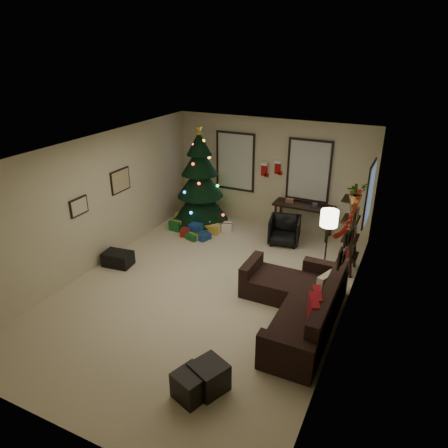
# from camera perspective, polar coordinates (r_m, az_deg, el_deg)

# --- Properties ---
(floor) EXTENTS (7.00, 7.00, 0.00)m
(floor) POSITION_cam_1_polar(r_m,az_deg,el_deg) (8.02, -2.53, -8.99)
(floor) COLOR beige
(floor) RESTS_ON ground
(ceiling) EXTENTS (7.00, 7.00, 0.00)m
(ceiling) POSITION_cam_1_polar(r_m,az_deg,el_deg) (6.94, -2.93, 10.10)
(ceiling) COLOR white
(ceiling) RESTS_ON floor
(wall_back) EXTENTS (5.00, 0.00, 5.00)m
(wall_back) POSITION_cam_1_polar(r_m,az_deg,el_deg) (10.40, 6.46, 6.93)
(wall_back) COLOR beige
(wall_back) RESTS_ON floor
(wall_front) EXTENTS (5.00, 0.00, 5.00)m
(wall_front) POSITION_cam_1_polar(r_m,az_deg,el_deg) (5.02, -22.54, -14.90)
(wall_front) COLOR beige
(wall_front) RESTS_ON floor
(wall_left) EXTENTS (0.00, 7.00, 7.00)m
(wall_left) POSITION_cam_1_polar(r_m,az_deg,el_deg) (8.76, -17.31, 2.73)
(wall_left) COLOR beige
(wall_left) RESTS_ON floor
(wall_right) EXTENTS (0.00, 7.00, 7.00)m
(wall_right) POSITION_cam_1_polar(r_m,az_deg,el_deg) (6.68, 16.63, -3.89)
(wall_right) COLOR beige
(wall_right) RESTS_ON floor
(window_back_left) EXTENTS (1.05, 0.06, 1.50)m
(window_back_left) POSITION_cam_1_polar(r_m,az_deg,el_deg) (10.65, 1.58, 8.60)
(window_back_left) COLOR #728CB2
(window_back_left) RESTS_ON wall_back
(window_back_right) EXTENTS (1.05, 0.06, 1.50)m
(window_back_right) POSITION_cam_1_polar(r_m,az_deg,el_deg) (10.06, 11.59, 7.20)
(window_back_right) COLOR #728CB2
(window_back_right) RESTS_ON wall_back
(window_right_wall) EXTENTS (0.06, 0.90, 1.30)m
(window_right_wall) POSITION_cam_1_polar(r_m,az_deg,el_deg) (8.97, 19.45, 3.95)
(window_right_wall) COLOR #728CB2
(window_right_wall) RESTS_ON wall_right
(christmas_tree) EXTENTS (1.40, 1.40, 2.60)m
(christmas_tree) POSITION_cam_1_polar(r_m,az_deg,el_deg) (10.41, -3.31, 5.49)
(christmas_tree) COLOR black
(christmas_tree) RESTS_ON floor
(presents) EXTENTS (1.50, 1.10, 0.30)m
(presents) POSITION_cam_1_polar(r_m,az_deg,el_deg) (10.28, -3.51, -0.49)
(presents) COLOR gold
(presents) RESTS_ON floor
(sofa) EXTENTS (1.78, 2.59, 0.84)m
(sofa) POSITION_cam_1_polar(r_m,az_deg,el_deg) (7.24, 10.41, -10.85)
(sofa) COLOR black
(sofa) RESTS_ON floor
(pillow_red_a) EXTENTS (0.27, 0.46, 0.45)m
(pillow_red_a) POSITION_cam_1_polar(r_m,az_deg,el_deg) (6.46, 12.15, -11.74)
(pillow_red_a) COLOR maroon
(pillow_red_a) RESTS_ON sofa
(pillow_red_b) EXTENTS (0.25, 0.46, 0.45)m
(pillow_red_b) POSITION_cam_1_polar(r_m,az_deg,el_deg) (6.63, 12.60, -10.79)
(pillow_red_b) COLOR maroon
(pillow_red_b) RESTS_ON sofa
(pillow_cream) EXTENTS (0.26, 0.43, 0.41)m
(pillow_cream) POSITION_cam_1_polar(r_m,az_deg,el_deg) (7.17, 13.85, -8.15)
(pillow_cream) COLOR beige
(pillow_cream) RESTS_ON sofa
(ottoman_near) EXTENTS (0.57, 0.57, 0.41)m
(ottoman_near) POSITION_cam_1_polar(r_m,az_deg,el_deg) (5.95, -2.06, -20.24)
(ottoman_near) COLOR black
(ottoman_near) RESTS_ON floor
(ottoman_far) EXTENTS (0.52, 0.52, 0.39)m
(ottoman_far) POSITION_cam_1_polar(r_m,az_deg,el_deg) (5.87, -4.53, -21.21)
(ottoman_far) COLOR black
(ottoman_far) RESTS_ON floor
(desk) EXTENTS (1.44, 0.51, 0.78)m
(desk) POSITION_cam_1_polar(r_m,az_deg,el_deg) (10.10, 10.91, 2.14)
(desk) COLOR black
(desk) RESTS_ON floor
(desk_chair) EXTENTS (0.73, 0.70, 0.65)m
(desk_chair) POSITION_cam_1_polar(r_m,az_deg,el_deg) (9.73, 8.31, -0.86)
(desk_chair) COLOR black
(desk_chair) RESTS_ON floor
(bookshelf) EXTENTS (0.30, 0.53, 1.81)m
(bookshelf) POSITION_cam_1_polar(r_m,az_deg,el_deg) (8.59, 17.18, -1.14)
(bookshelf) COLOR black
(bookshelf) RESTS_ON floor
(potted_plant) EXTENTS (0.61, 0.62, 0.52)m
(potted_plant) POSITION_cam_1_polar(r_m,az_deg,el_deg) (8.08, 17.77, 4.52)
(potted_plant) COLOR #4C4C4C
(potted_plant) RESTS_ON bookshelf
(floor_lamp) EXTENTS (0.32, 0.32, 1.53)m
(floor_lamp) POSITION_cam_1_polar(r_m,az_deg,el_deg) (7.86, 14.21, 0.11)
(floor_lamp) COLOR black
(floor_lamp) RESTS_ON floor
(art_map) EXTENTS (0.04, 0.60, 0.50)m
(art_map) POSITION_cam_1_polar(r_m,az_deg,el_deg) (9.24, -14.07, 5.80)
(art_map) COLOR black
(art_map) RESTS_ON wall_left
(art_abstract) EXTENTS (0.04, 0.45, 0.35)m
(art_abstract) POSITION_cam_1_polar(r_m,az_deg,el_deg) (8.41, -19.33, 2.29)
(art_abstract) COLOR black
(art_abstract) RESTS_ON wall_left
(gallery) EXTENTS (0.03, 1.25, 0.54)m
(gallery) POSITION_cam_1_polar(r_m,az_deg,el_deg) (6.52, 16.57, -2.40)
(gallery) COLOR black
(gallery) RESTS_ON wall_right
(garland) EXTENTS (0.08, 1.90, 0.30)m
(garland) POSITION_cam_1_polar(r_m,az_deg,el_deg) (6.37, 16.74, 0.92)
(garland) COLOR #A5140C
(garland) RESTS_ON wall_right
(stocking_left) EXTENTS (0.20, 0.05, 0.36)m
(stocking_left) POSITION_cam_1_polar(r_m,az_deg,el_deg) (10.33, 5.57, 7.55)
(stocking_left) COLOR #990F0C
(stocking_left) RESTS_ON wall_back
(stocking_right) EXTENTS (0.20, 0.05, 0.36)m
(stocking_right) POSITION_cam_1_polar(r_m,az_deg,el_deg) (10.25, 7.43, 7.77)
(stocking_right) COLOR #990F0C
(stocking_right) RESTS_ON wall_back
(storage_bin) EXTENTS (0.64, 0.47, 0.30)m
(storage_bin) POSITION_cam_1_polar(r_m,az_deg,el_deg) (9.04, -14.38, -4.66)
(storage_bin) COLOR black
(storage_bin) RESTS_ON floor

